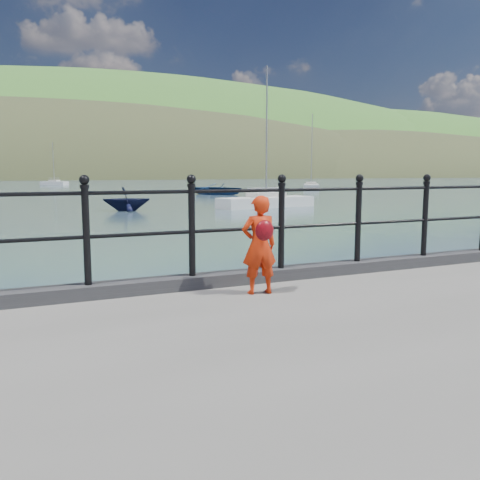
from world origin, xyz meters
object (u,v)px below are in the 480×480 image
sailboat_far (311,187)px  launch_blue (219,189)px  sailboat_near (266,202)px  sailboat_deep (54,183)px  railing (238,217)px  child (259,244)px  launch_navy (126,199)px

sailboat_far → launch_blue: bearing=152.6°
sailboat_near → sailboat_deep: 67.89m
sailboat_deep → railing: bearing=-48.0°
child → sailboat_far: 66.38m
railing → launch_navy: (3.96, 25.67, -1.09)m
launch_navy → sailboat_deep: size_ratio=0.36×
launch_navy → sailboat_near: (9.25, -0.76, -0.39)m
child → launch_blue: (17.61, 44.85, -0.96)m
sailboat_deep → child: bearing=-48.0°
child → sailboat_far: sailboat_far is taller
child → launch_blue: size_ratio=0.19×
launch_navy → sailboat_near: bearing=-83.8°
launch_blue → sailboat_deep: 49.69m
launch_navy → sailboat_near: 9.29m
railing → sailboat_deep: size_ratio=2.32×
launch_blue → launch_navy: 23.06m
sailboat_near → railing: bearing=-128.4°
launch_blue → sailboat_near: (-4.39, -19.35, -0.27)m
sailboat_near → sailboat_deep: sailboat_near is taller
launch_navy → sailboat_far: size_ratio=0.26×
launch_blue → railing: bearing=-141.0°
launch_navy → sailboat_deep: 66.62m
railing → launch_blue: bearing=68.3°
sailboat_far → sailboat_near: bearing=174.8°
railing → launch_navy: 26.00m
child → launch_blue: child is taller
launch_blue → launch_navy: size_ratio=2.11×
child → sailboat_far: (35.89, 55.83, -1.22)m
railing → sailboat_deep: sailboat_deep is taller
sailboat_deep → sailboat_far: bearing=-5.0°
railing → launch_blue: size_ratio=3.08×
railing → child: railing is taller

